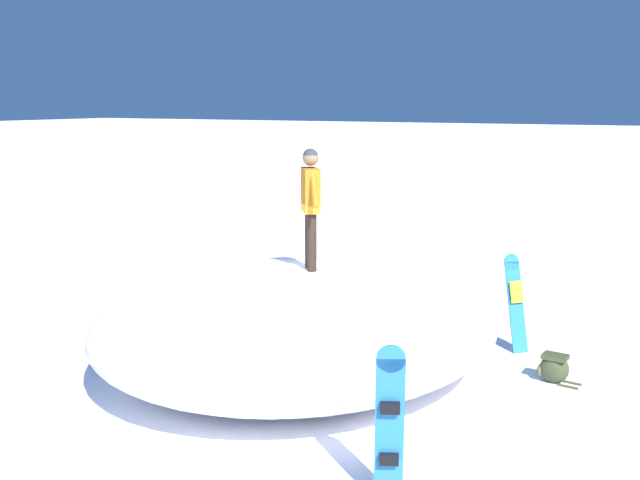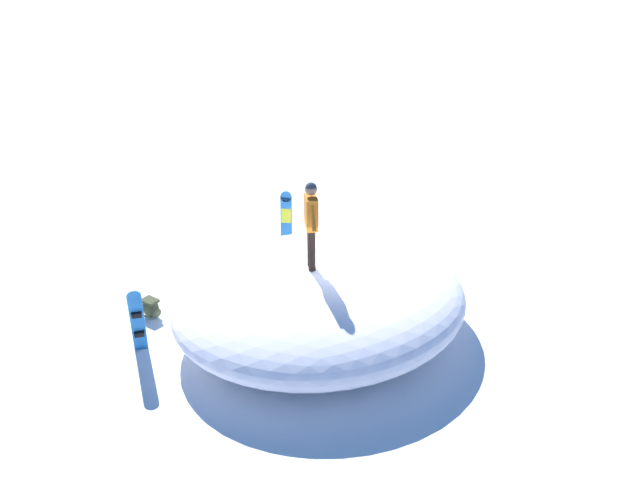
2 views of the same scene
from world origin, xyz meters
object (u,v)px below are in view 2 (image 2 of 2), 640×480
(snowboarder_standing, at_px, (311,217))
(snowboard_secondary_upright, at_px, (286,222))
(backpack_near, at_px, (151,308))
(snowboard_primary_upright, at_px, (137,320))

(snowboarder_standing, xyz_separation_m, snowboard_secondary_upright, (2.95, 2.49, -1.72))
(backpack_near, bearing_deg, snowboard_primary_upright, -144.35)
(snowboard_primary_upright, xyz_separation_m, backpack_near, (1.18, 0.85, -0.58))
(snowboard_primary_upright, relative_size, backpack_near, 2.45)
(snowboarder_standing, bearing_deg, snowboard_secondary_upright, 40.18)
(snowboard_secondary_upright, bearing_deg, snowboarder_standing, -139.82)
(snowboard_secondary_upright, bearing_deg, snowboard_primary_upright, -179.98)
(snowboard_primary_upright, distance_m, snowboard_secondary_upright, 5.27)
(snowboard_secondary_upright, height_order, backpack_near, snowboard_secondary_upright)
(snowboarder_standing, height_order, snowboard_secondary_upright, snowboarder_standing)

